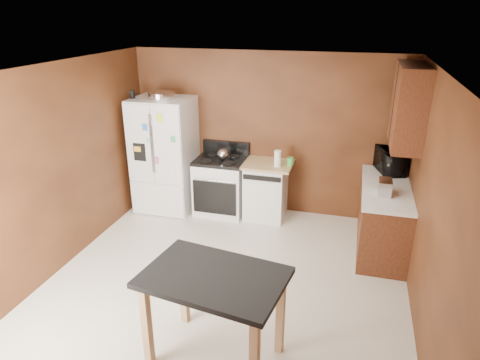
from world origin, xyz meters
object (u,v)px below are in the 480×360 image
at_px(pen_cup, 132,94).
at_px(kettle, 223,154).
at_px(roasting_pan, 162,96).
at_px(green_canister, 290,161).
at_px(refrigerator, 165,155).
at_px(gas_range, 221,185).
at_px(island, 214,289).
at_px(toaster, 385,187).
at_px(microwave, 390,162).
at_px(paper_towel, 278,158).
at_px(dishwasher, 266,190).

bearing_deg(pen_cup, kettle, 5.81).
bearing_deg(roasting_pan, pen_cup, -169.22).
distance_m(kettle, green_canister, 1.03).
xyz_separation_m(refrigerator, gas_range, (0.91, 0.06, -0.44)).
relative_size(kettle, island, 0.13).
height_order(toaster, gas_range, gas_range).
bearing_deg(microwave, roasting_pan, 76.43).
distance_m(pen_cup, refrigerator, 1.05).
bearing_deg(green_canister, gas_range, -177.63).
relative_size(paper_towel, island, 0.18).
height_order(roasting_pan, refrigerator, roasting_pan).
xyz_separation_m(kettle, gas_range, (-0.05, 0.04, -0.52)).
xyz_separation_m(green_canister, microwave, (1.40, 0.06, 0.10)).
bearing_deg(green_canister, kettle, -175.34).
distance_m(roasting_pan, microwave, 3.46).
bearing_deg(refrigerator, kettle, 1.28).
bearing_deg(microwave, pen_cup, 77.29).
relative_size(gas_range, dishwasher, 1.24).
distance_m(pen_cup, green_canister, 2.58).
distance_m(kettle, gas_range, 0.53).
bearing_deg(paper_towel, refrigerator, 179.66).
distance_m(microwave, refrigerator, 3.40).
xyz_separation_m(green_canister, dishwasher, (-0.36, -0.02, -0.49)).
distance_m(roasting_pan, green_canister, 2.16).
bearing_deg(kettle, toaster, -16.73).
height_order(roasting_pan, gas_range, roasting_pan).
bearing_deg(refrigerator, toaster, -11.67).
bearing_deg(toaster, dishwasher, 156.21).
distance_m(refrigerator, island, 3.44).
relative_size(toaster, island, 0.19).
height_order(paper_towel, dishwasher, paper_towel).
bearing_deg(roasting_pan, island, -58.46).
xyz_separation_m(pen_cup, kettle, (1.37, 0.14, -0.87)).
distance_m(roasting_pan, pen_cup, 0.45).
height_order(green_canister, gas_range, gas_range).
distance_m(roasting_pan, paper_towel, 1.97).
height_order(gas_range, dishwasher, gas_range).
height_order(green_canister, island, green_canister).
bearing_deg(paper_towel, dishwasher, 152.70).
xyz_separation_m(toaster, island, (-1.49, -2.24, -0.22)).
height_order(kettle, microwave, microwave).
distance_m(microwave, island, 3.49).
height_order(refrigerator, dishwasher, refrigerator).
height_order(pen_cup, paper_towel, pen_cup).
distance_m(pen_cup, island, 3.74).
xyz_separation_m(roasting_pan, microwave, (3.36, 0.20, -0.80)).
height_order(microwave, refrigerator, refrigerator).
xyz_separation_m(green_canister, toaster, (1.31, -0.79, 0.05)).
bearing_deg(refrigerator, island, -58.28).
xyz_separation_m(pen_cup, island, (2.22, -2.81, -1.09)).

